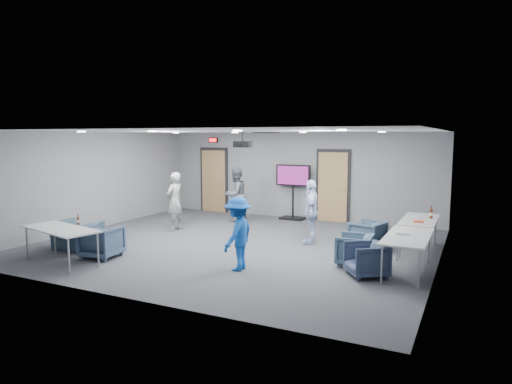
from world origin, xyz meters
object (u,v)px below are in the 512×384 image
at_px(chair_right_a, 367,235).
at_px(person_c, 311,212).
at_px(table_right_b, 408,238).
at_px(chair_front_b, 76,236).
at_px(table_right_a, 419,221).
at_px(table_front_left, 60,230).
at_px(person_b, 236,195).
at_px(person_a, 175,201).
at_px(tv_stand, 293,188).
at_px(projector, 242,144).
at_px(chair_right_b, 354,250).
at_px(bottle_right, 431,214).
at_px(chair_front_a, 102,242).
at_px(chair_right_c, 366,260).
at_px(bottle_front, 78,221).
at_px(person_d, 238,234).

bearing_deg(chair_right_a, person_c, -69.39).
bearing_deg(table_right_b, chair_front_b, 100.90).
distance_m(table_right_a, table_front_left, 7.72).
bearing_deg(table_right_a, person_b, 75.84).
relative_size(person_b, table_right_b, 0.87).
xyz_separation_m(person_a, chair_front_b, (-0.75, -2.78, -0.48)).
height_order(tv_stand, projector, projector).
distance_m(person_c, table_right_a, 2.46).
xyz_separation_m(table_right_a, table_front_left, (-6.44, -4.26, 0.00)).
distance_m(person_a, projector, 3.11).
xyz_separation_m(person_a, chair_right_b, (5.32, -1.29, -0.49)).
xyz_separation_m(bottle_right, projector, (-4.04, -1.50, 1.57)).
relative_size(chair_front_a, projector, 1.74).
bearing_deg(tv_stand, table_front_left, -109.77).
height_order(person_a, chair_front_a, person_a).
bearing_deg(chair_right_c, chair_right_b, 175.99).
bearing_deg(projector, bottle_front, -148.77).
distance_m(person_a, chair_front_b, 2.92).
distance_m(person_d, chair_right_a, 3.41).
height_order(chair_right_b, chair_right_c, chair_right_b).
height_order(chair_right_b, table_right_a, table_right_a).
bearing_deg(person_c, bottle_front, -66.18).
distance_m(person_a, person_b, 2.07).
distance_m(chair_front_a, table_front_left, 0.88).
bearing_deg(bottle_front, chair_right_a, 33.78).
bearing_deg(chair_right_a, person_a, -71.74).
distance_m(person_d, table_right_a, 4.30).
relative_size(person_a, bottle_right, 5.51).
bearing_deg(bottle_front, table_right_b, 16.70).
height_order(table_right_b, table_front_left, same).
relative_size(person_b, projector, 3.76).
xyz_separation_m(table_right_a, bottle_front, (-6.41, -3.82, 0.13)).
distance_m(chair_right_a, chair_right_c, 2.19).
xyz_separation_m(person_c, bottle_front, (-3.97, -3.44, 0.04)).
relative_size(person_a, table_right_b, 0.85).
distance_m(person_d, chair_right_b, 2.39).
bearing_deg(person_c, chair_front_a, -65.74).
xyz_separation_m(person_d, chair_right_c, (2.34, 0.67, -0.40)).
relative_size(person_c, tv_stand, 0.91).
bearing_deg(bottle_front, person_a, 88.99).
distance_m(chair_right_c, projector, 3.95).
bearing_deg(chair_right_a, table_right_a, 119.79).
relative_size(chair_front_b, bottle_right, 3.36).
bearing_deg(tv_stand, bottle_front, -110.78).
distance_m(table_front_left, bottle_front, 0.46).
height_order(chair_front_a, table_right_b, table_right_b).
relative_size(person_a, chair_front_a, 2.11).
distance_m(person_c, chair_right_c, 2.75).
distance_m(tv_stand, projector, 4.05).
height_order(person_a, chair_front_b, person_a).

